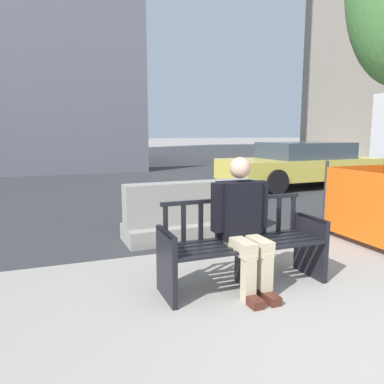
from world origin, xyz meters
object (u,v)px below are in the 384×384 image
(street_bench, at_px, (243,248))
(jersey_barrier_centre, at_px, (192,215))
(seated_person, at_px, (243,221))
(car_taxi_near, at_px, (301,164))

(street_bench, distance_m, jersey_barrier_centre, 1.85)
(seated_person, relative_size, jersey_barrier_centre, 0.65)
(seated_person, height_order, jersey_barrier_centre, seated_person)
(jersey_barrier_centre, height_order, car_taxi_near, car_taxi_near)
(car_taxi_near, bearing_deg, seated_person, -130.71)
(seated_person, bearing_deg, street_bench, 56.01)
(street_bench, xyz_separation_m, jersey_barrier_centre, (0.13, 1.84, -0.06))
(street_bench, distance_m, car_taxi_near, 7.55)
(street_bench, height_order, car_taxi_near, car_taxi_near)
(jersey_barrier_centre, bearing_deg, street_bench, -94.03)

